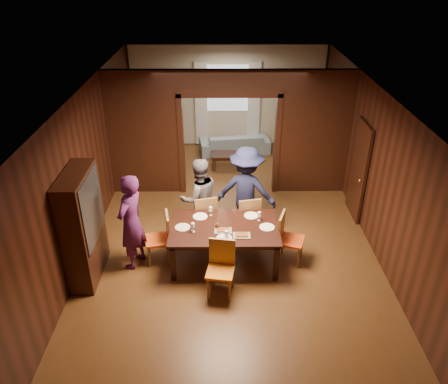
{
  "coord_description": "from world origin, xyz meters",
  "views": [
    {
      "loc": [
        -0.18,
        -7.69,
        5.1
      ],
      "look_at": [
        -0.13,
        -0.4,
        1.05
      ],
      "focal_mm": 35.0,
      "sensor_mm": 36.0,
      "label": 1
    }
  ],
  "objects_px": {
    "person_purple": "(131,222)",
    "dining_table": "(224,244)",
    "person_navy": "(246,191)",
    "person_grey": "(199,198)",
    "chair_left": "(158,238)",
    "hutch": "(83,227)",
    "coffee_table": "(226,161)",
    "chair_far_l": "(204,215)",
    "sofa": "(235,143)",
    "chair_far_r": "(247,216)",
    "chair_near": "(220,270)",
    "chair_right": "(291,239)"
  },
  "relations": [
    {
      "from": "sofa",
      "to": "dining_table",
      "type": "bearing_deg",
      "value": 78.09
    },
    {
      "from": "coffee_table",
      "to": "chair_far_l",
      "type": "height_order",
      "value": "chair_far_l"
    },
    {
      "from": "chair_far_l",
      "to": "chair_near",
      "type": "distance_m",
      "value": 1.75
    },
    {
      "from": "person_navy",
      "to": "hutch",
      "type": "distance_m",
      "value": 3.16
    },
    {
      "from": "coffee_table",
      "to": "chair_left",
      "type": "bearing_deg",
      "value": -108.11
    },
    {
      "from": "chair_far_l",
      "to": "chair_near",
      "type": "height_order",
      "value": "same"
    },
    {
      "from": "person_purple",
      "to": "sofa",
      "type": "relative_size",
      "value": 0.93
    },
    {
      "from": "chair_far_l",
      "to": "person_navy",
      "type": "bearing_deg",
      "value": 179.69
    },
    {
      "from": "chair_far_l",
      "to": "chair_far_r",
      "type": "height_order",
      "value": "same"
    },
    {
      "from": "coffee_table",
      "to": "chair_left",
      "type": "distance_m",
      "value": 4.18
    },
    {
      "from": "hutch",
      "to": "person_grey",
      "type": "bearing_deg",
      "value": 33.07
    },
    {
      "from": "chair_left",
      "to": "chair_far_r",
      "type": "xyz_separation_m",
      "value": [
        1.67,
        0.74,
        0.0
      ]
    },
    {
      "from": "person_navy",
      "to": "sofa",
      "type": "height_order",
      "value": "person_navy"
    },
    {
      "from": "chair_left",
      "to": "hutch",
      "type": "distance_m",
      "value": 1.34
    },
    {
      "from": "sofa",
      "to": "chair_left",
      "type": "xyz_separation_m",
      "value": [
        -1.55,
        -4.97,
        0.2
      ]
    },
    {
      "from": "sofa",
      "to": "person_grey",
      "type": "bearing_deg",
      "value": 70.57
    },
    {
      "from": "chair_left",
      "to": "chair_right",
      "type": "relative_size",
      "value": 1.0
    },
    {
      "from": "chair_right",
      "to": "coffee_table",
      "type": "bearing_deg",
      "value": 34.78
    },
    {
      "from": "person_grey",
      "to": "chair_right",
      "type": "height_order",
      "value": "person_grey"
    },
    {
      "from": "person_navy",
      "to": "chair_left",
      "type": "xyz_separation_m",
      "value": [
        -1.66,
        -1.0,
        -0.44
      ]
    },
    {
      "from": "person_navy",
      "to": "dining_table",
      "type": "distance_m",
      "value": 1.25
    },
    {
      "from": "coffee_table",
      "to": "person_purple",
      "type": "bearing_deg",
      "value": -112.83
    },
    {
      "from": "person_grey",
      "to": "hutch",
      "type": "xyz_separation_m",
      "value": [
        -1.91,
        -1.24,
        0.16
      ]
    },
    {
      "from": "person_purple",
      "to": "person_grey",
      "type": "distance_m",
      "value": 1.51
    },
    {
      "from": "person_grey",
      "to": "chair_near",
      "type": "height_order",
      "value": "person_grey"
    },
    {
      "from": "sofa",
      "to": "chair_far_l",
      "type": "bearing_deg",
      "value": 71.99
    },
    {
      "from": "dining_table",
      "to": "chair_near",
      "type": "xyz_separation_m",
      "value": [
        -0.07,
        -0.88,
        0.1
      ]
    },
    {
      "from": "chair_far_r",
      "to": "chair_left",
      "type": "bearing_deg",
      "value": 11.81
    },
    {
      "from": "sofa",
      "to": "chair_left",
      "type": "relative_size",
      "value": 2.02
    },
    {
      "from": "person_purple",
      "to": "hutch",
      "type": "distance_m",
      "value": 0.81
    },
    {
      "from": "person_grey",
      "to": "person_navy",
      "type": "relative_size",
      "value": 0.9
    },
    {
      "from": "sofa",
      "to": "chair_near",
      "type": "distance_m",
      "value": 5.9
    },
    {
      "from": "person_grey",
      "to": "dining_table",
      "type": "relative_size",
      "value": 0.86
    },
    {
      "from": "person_navy",
      "to": "sofa",
      "type": "xyz_separation_m",
      "value": [
        -0.11,
        3.97,
        -0.64
      ]
    },
    {
      "from": "person_purple",
      "to": "chair_far_r",
      "type": "bearing_deg",
      "value": 134.06
    },
    {
      "from": "coffee_table",
      "to": "chair_right",
      "type": "distance_m",
      "value": 4.17
    },
    {
      "from": "person_grey",
      "to": "dining_table",
      "type": "xyz_separation_m",
      "value": [
        0.49,
        -0.9,
        -0.46
      ]
    },
    {
      "from": "person_navy",
      "to": "person_grey",
      "type": "bearing_deg",
      "value": 23.3
    },
    {
      "from": "chair_far_l",
      "to": "sofa",
      "type": "bearing_deg",
      "value": -113.79
    },
    {
      "from": "chair_near",
      "to": "hutch",
      "type": "distance_m",
      "value": 2.44
    },
    {
      "from": "chair_far_l",
      "to": "hutch",
      "type": "bearing_deg",
      "value": 16.56
    },
    {
      "from": "coffee_table",
      "to": "chair_left",
      "type": "xyz_separation_m",
      "value": [
        -1.3,
        -3.97,
        0.28
      ]
    },
    {
      "from": "person_purple",
      "to": "chair_far_r",
      "type": "distance_m",
      "value": 2.3
    },
    {
      "from": "person_purple",
      "to": "coffee_table",
      "type": "xyz_separation_m",
      "value": [
        1.72,
        4.08,
        -0.71
      ]
    },
    {
      "from": "person_purple",
      "to": "dining_table",
      "type": "distance_m",
      "value": 1.73
    },
    {
      "from": "person_grey",
      "to": "coffee_table",
      "type": "xyz_separation_m",
      "value": [
        0.57,
        3.1,
        -0.64
      ]
    },
    {
      "from": "person_grey",
      "to": "chair_left",
      "type": "xyz_separation_m",
      "value": [
        -0.73,
        -0.86,
        -0.35
      ]
    },
    {
      "from": "person_navy",
      "to": "chair_near",
      "type": "xyz_separation_m",
      "value": [
        -0.51,
        -1.92,
        -0.44
      ]
    },
    {
      "from": "person_purple",
      "to": "chair_near",
      "type": "xyz_separation_m",
      "value": [
        1.57,
        -0.8,
        -0.42
      ]
    },
    {
      "from": "person_purple",
      "to": "dining_table",
      "type": "xyz_separation_m",
      "value": [
        1.64,
        0.08,
        -0.53
      ]
    }
  ]
}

